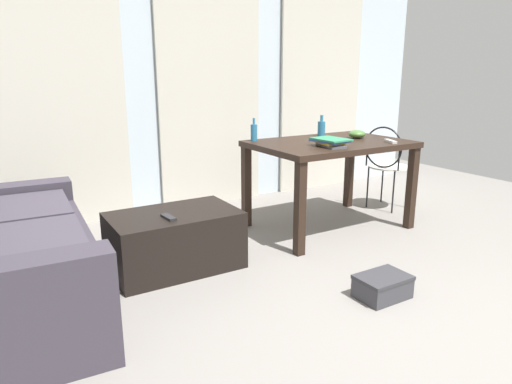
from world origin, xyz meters
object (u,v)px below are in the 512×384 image
Objects in this scene: tv_remote_on_table at (390,141)px; tv_remote_primary at (168,217)px; wire_chair at (386,159)px; book_stack at (331,142)px; craft_table at (330,153)px; bottle_near at (254,132)px; bowl at (357,134)px; coffee_table at (175,240)px; bottle_far at (321,128)px; shoebox at (382,286)px; couch at (11,261)px.

tv_remote_on_table is 2.05m from tv_remote_primary.
wire_chair is 2.65× the size of book_stack.
craft_table is 6.69× the size of bottle_near.
book_stack is (-0.53, -0.25, 0.00)m from bowl.
coffee_table is 1.61m from craft_table.
tv_remote_primary is at bearing -163.09° from bottle_far.
bowl is at bearing -48.53° from bottle_far.
bowl reaches higher than coffee_table.
tv_remote_on_table is at bearing -35.52° from bottle_near.
book_stack reaches higher than craft_table.
bottle_far is 1.33× the size of tv_remote_primary.
craft_table is at bearing -170.70° from wire_chair.
bottle_far reaches higher than shoebox.
shoebox is (0.95, -1.11, -0.13)m from coffee_table.
craft_table reaches higher than tv_remote_primary.
bottle_near reaches higher than coffee_table.
bottle_near is at bearing 122.37° from book_stack.
wire_chair reaches higher than craft_table.
craft_table is 7.91× the size of tv_remote_on_table.
wire_chair reaches higher than tv_remote_on_table.
book_stack is (1.35, -0.08, 0.62)m from coffee_table.
craft_table is 1.56× the size of wire_chair.
book_stack is at bearing -0.43° from couch.
bottle_near is at bearing 25.04° from tv_remote_primary.
book_stack is at bearing 68.68° from shoebox.
wire_chair is at bearing 6.70° from coffee_table.
bottle_far is (-0.74, 0.14, 0.34)m from wire_chair.
wire_chair reaches higher than coffee_table.
book_stack is 0.60m from tv_remote_on_table.
wire_chair is 2.06m from shoebox.
bottle_far is at bearing 14.21° from coffee_table.
bottle_near is at bearing 146.61° from craft_table.
bowl is 0.47× the size of shoebox.
wire_chair is 5.08× the size of tv_remote_on_table.
wire_chair is (2.40, 0.28, 0.31)m from coffee_table.
tv_remote_primary is (-2.48, -0.39, -0.10)m from wire_chair.
bottle_far reaches higher than coffee_table.
book_stack reaches higher than tv_remote_primary.
bottle_near is 0.62× the size of book_stack.
craft_table is 8.71× the size of bowl.
tv_remote_on_table is at bearing -64.89° from bottle_far.
bowl reaches higher than tv_remote_primary.
wire_chair is at bearing 3.47° from tv_remote_primary.
bowl is 2.01m from tv_remote_primary.
couch is at bearing -174.25° from wire_chair.
couch is 1.05m from coffee_table.
bottle_far is 1.19× the size of tv_remote_on_table.
tv_remote_on_table is (0.59, -0.10, -0.03)m from book_stack.
wire_chair is 0.62m from bowl.
couch is at bearing -161.41° from tv_remote_on_table.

